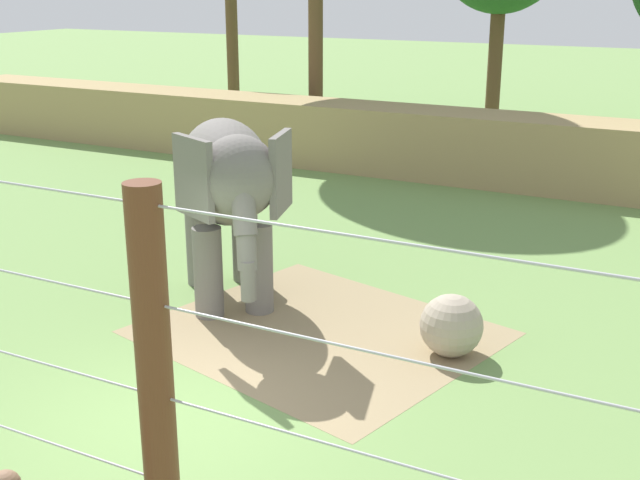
% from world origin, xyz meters
% --- Properties ---
extents(ground_plane, '(120.00, 120.00, 0.00)m').
position_xyz_m(ground_plane, '(0.00, 0.00, 0.00)').
color(ground_plane, '#6B8E4C').
extents(dirt_patch, '(5.40, 4.98, 0.01)m').
position_xyz_m(dirt_patch, '(0.35, 2.90, 0.00)').
color(dirt_patch, '#937F5B').
rests_on(dirt_patch, ground).
extents(embankment_wall, '(36.00, 1.80, 1.73)m').
position_xyz_m(embankment_wall, '(0.00, 13.12, 0.87)').
color(embankment_wall, tan).
rests_on(embankment_wall, ground).
extents(elephant, '(3.20, 3.42, 2.95)m').
position_xyz_m(elephant, '(-1.41, 3.27, 1.95)').
color(elephant, slate).
rests_on(elephant, ground).
extents(enrichment_ball, '(0.87, 0.87, 0.87)m').
position_xyz_m(enrichment_ball, '(2.29, 3.09, 0.43)').
color(enrichment_ball, tan).
rests_on(enrichment_ball, ground).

